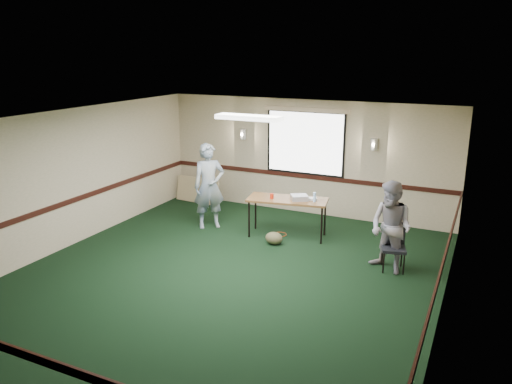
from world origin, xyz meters
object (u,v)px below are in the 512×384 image
at_px(projector, 299,198).
at_px(folding_table, 287,201).
at_px(conference_chair, 393,242).
at_px(person_right, 391,227).
at_px(person_left, 209,186).

bearing_deg(projector, folding_table, 149.25).
relative_size(projector, conference_chair, 0.39).
xyz_separation_m(folding_table, conference_chair, (2.31, -0.68, -0.27)).
height_order(projector, person_right, person_right).
relative_size(folding_table, conference_chair, 2.07).
bearing_deg(person_left, folding_table, -35.24).
distance_m(folding_table, person_right, 2.41).
xyz_separation_m(conference_chair, person_right, (-0.04, -0.15, 0.33)).
distance_m(projector, conference_chair, 2.20).
bearing_deg(person_right, conference_chair, 102.57).
relative_size(conference_chair, person_left, 0.45).
bearing_deg(projector, conference_chair, -51.12).
distance_m(projector, person_right, 2.18).
distance_m(person_left, person_right, 4.08).
relative_size(folding_table, projector, 5.31).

